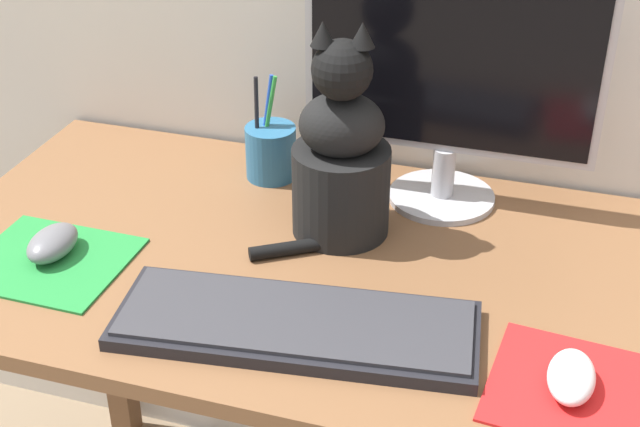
% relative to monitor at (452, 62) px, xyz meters
% --- Properties ---
extents(desk, '(1.29, 0.64, 0.76)m').
position_rel_monitor_xyz_m(desk, '(-0.08, -0.22, -0.35)').
color(desk, brown).
rests_on(desk, ground_plane).
extents(monitor, '(0.45, 0.17, 0.43)m').
position_rel_monitor_xyz_m(monitor, '(0.00, 0.00, 0.00)').
color(monitor, '#B2B2B7').
rests_on(monitor, desk).
extents(keyboard, '(0.48, 0.22, 0.02)m').
position_rel_monitor_xyz_m(keyboard, '(-0.12, -0.39, -0.22)').
color(keyboard, black).
rests_on(keyboard, desk).
extents(mousepad_left, '(0.22, 0.20, 0.00)m').
position_rel_monitor_xyz_m(mousepad_left, '(-0.51, -0.34, -0.23)').
color(mousepad_left, '#238438').
rests_on(mousepad_left, desk).
extents(mousepad_right, '(0.23, 0.21, 0.00)m').
position_rel_monitor_xyz_m(mousepad_right, '(0.24, -0.40, -0.23)').
color(mousepad_right, red).
rests_on(mousepad_right, desk).
extents(computer_mouse_left, '(0.06, 0.10, 0.04)m').
position_rel_monitor_xyz_m(computer_mouse_left, '(-0.51, -0.33, -0.21)').
color(computer_mouse_left, slate).
rests_on(computer_mouse_left, mousepad_left).
extents(computer_mouse_right, '(0.06, 0.10, 0.04)m').
position_rel_monitor_xyz_m(computer_mouse_right, '(0.23, -0.40, -0.21)').
color(computer_mouse_right, white).
rests_on(computer_mouse_right, mousepad_right).
extents(cat, '(0.19, 0.21, 0.33)m').
position_rel_monitor_xyz_m(cat, '(-0.13, -0.14, -0.11)').
color(cat, black).
rests_on(cat, desk).
extents(pen_cup, '(0.08, 0.08, 0.18)m').
position_rel_monitor_xyz_m(pen_cup, '(-0.29, -0.00, -0.19)').
color(pen_cup, '#286089').
rests_on(pen_cup, desk).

